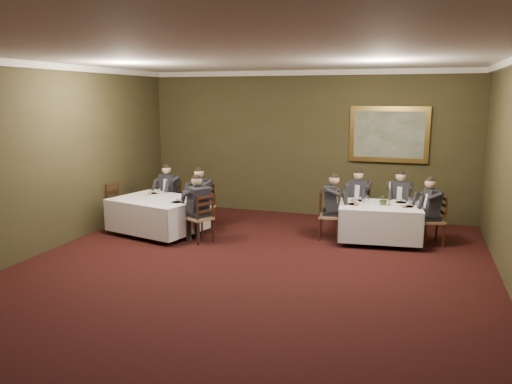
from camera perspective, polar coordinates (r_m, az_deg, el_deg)
The scene contains 27 objects.
ground at distance 7.96m, azimuth -2.28°, elevation -10.45°, with size 10.00×10.00×0.00m, color black.
ceiling at distance 7.44m, azimuth -2.49°, elevation 15.55°, with size 8.00×10.00×0.10m, color silver.
back_wall at distance 12.27m, azimuth 5.81°, elevation 5.49°, with size 8.00×0.10×3.50m, color #37331B.
left_wall at distance 9.64m, azimuth -25.30°, elevation 3.03°, with size 0.10×10.00×3.50m, color #37331B.
crown_molding at distance 7.43m, azimuth -2.49°, elevation 15.09°, with size 8.00×10.00×0.12m.
table_main at distance 10.32m, azimuth 13.92°, elevation -3.13°, with size 1.73×1.39×0.67m.
table_second at distance 10.82m, azimuth -11.15°, elevation -2.37°, with size 2.09×1.77×0.67m.
chair_main_backleft at distance 11.15m, azimuth 11.56°, elevation -2.87°, with size 0.49×0.48×1.00m.
diner_main_backleft at distance 11.09m, azimuth 11.59°, elevation -1.73°, with size 0.46×0.53×1.35m.
chair_main_backright at distance 11.18m, azimuth 15.96°, elevation -3.03°, with size 0.45×0.43×1.00m.
diner_main_backright at distance 11.12m, azimuth 16.02°, elevation -1.90°, with size 0.43×0.49×1.35m.
chair_main_endleft at distance 10.37m, azimuth 8.26°, elevation -3.80°, with size 0.48×0.49×1.00m.
diner_main_endleft at distance 10.32m, azimuth 8.36°, elevation -2.57°, with size 0.53×0.46×1.35m.
chair_main_endright at distance 10.45m, azimuth 19.44°, elevation -4.20°, with size 0.54×0.55×1.00m.
diner_main_endright at distance 10.39m, azimuth 19.46°, elevation -2.99°, with size 0.58×0.53×1.35m.
chair_sec_backleft at distance 11.85m, azimuth -9.78°, elevation -1.99°, with size 0.51×0.49×1.00m.
diner_sec_backleft at distance 11.79m, azimuth -9.85°, elevation -0.92°, with size 0.48×0.55×1.35m.
chair_sec_backright at distance 11.23m, azimuth -6.06°, elevation -2.60°, with size 0.59×0.58×1.00m.
diner_sec_backright at distance 11.18m, azimuth -6.13°, elevation -1.47°, with size 0.58×0.61×1.35m.
chair_sec_endright at distance 10.13m, azimuth -6.38°, elevation -4.11°, with size 0.58×0.59×1.00m.
diner_sec_endright at distance 10.08m, azimuth -6.45°, elevation -2.84°, with size 0.61×0.58×1.35m.
chair_sec_endleft at distance 11.66m, azimuth -15.25°, elevation -2.43°, with size 0.47×0.49×1.00m.
centerpiece at distance 10.22m, azimuth 14.40°, elevation -0.76°, with size 0.23×0.20×0.25m, color #2D5926.
candlestick at distance 10.23m, azimuth 15.00°, elevation -0.48°, with size 0.07×0.07×0.49m.
place_setting_table_main at distance 10.59m, azimuth 11.92°, elevation -0.78°, with size 0.33×0.31×0.14m.
place_setting_table_second at distance 11.35m, azimuth -11.41°, elevation 0.02°, with size 0.33×0.31×0.14m.
painting at distance 11.93m, azimuth 14.95°, elevation 6.37°, with size 1.78×0.09×1.28m.
Camera 1 is at (2.59, -6.94, 2.90)m, focal length 35.00 mm.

